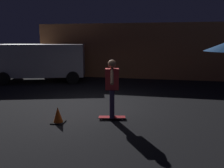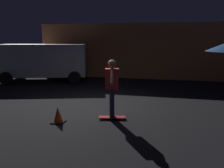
% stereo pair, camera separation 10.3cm
% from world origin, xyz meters
% --- Properties ---
extents(ground_plane, '(28.00, 28.00, 0.00)m').
position_xyz_m(ground_plane, '(0.00, 0.00, 0.00)').
color(ground_plane, black).
extents(low_building, '(12.50, 4.17, 3.21)m').
position_xyz_m(low_building, '(1.22, 8.10, 1.60)').
color(low_building, '#C67A47').
rests_on(low_building, ground_plane).
extents(parked_van, '(4.94, 3.25, 2.03)m').
position_xyz_m(parked_van, '(-4.00, 4.22, 1.16)').
color(parked_van, '#B2B2B7').
rests_on(parked_van, ground_plane).
extents(skateboard_ridden, '(0.80, 0.35, 0.07)m').
position_xyz_m(skateboard_ridden, '(0.98, -0.89, 0.06)').
color(skateboard_ridden, '#AD1E23').
rests_on(skateboard_ridden, ground_plane).
extents(skater, '(0.42, 0.98, 1.67)m').
position_xyz_m(skater, '(0.98, -0.89, 1.04)').
color(skater, '#382D4C').
rests_on(skater, skateboard_ridden).
extents(traffic_cone, '(0.34, 0.34, 0.46)m').
position_xyz_m(traffic_cone, '(-0.44, -1.47, 0.21)').
color(traffic_cone, black).
rests_on(traffic_cone, ground_plane).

